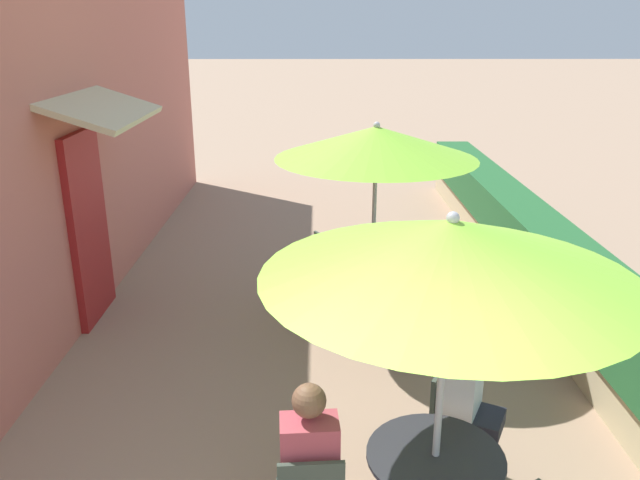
{
  "coord_description": "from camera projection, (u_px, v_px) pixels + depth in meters",
  "views": [
    {
      "loc": [
        0.11,
        -1.32,
        3.17
      ],
      "look_at": [
        0.15,
        4.92,
        1.0
      ],
      "focal_mm": 35.0,
      "sensor_mm": 36.0,
      "label": 1
    }
  ],
  "objects": [
    {
      "name": "cafe_facade_wall",
      "position": [
        78.0,
        127.0,
        6.92
      ],
      "size": [
        0.98,
        11.56,
        4.2
      ],
      "color": "#C66B5B",
      "rests_on": "ground_plane"
    },
    {
      "name": "planter_hedge",
      "position": [
        536.0,
        255.0,
        7.49
      ],
      "size": [
        0.6,
        10.56,
        1.01
      ],
      "color": "tan",
      "rests_on": "ground_plane"
    },
    {
      "name": "patio_table_near",
      "position": [
        434.0,
        480.0,
        3.77
      ],
      "size": [
        0.83,
        0.83,
        0.74
      ],
      "color": "#28282D",
      "rests_on": "ground_plane"
    },
    {
      "name": "patio_umbrella_near",
      "position": [
        451.0,
        250.0,
        3.29
      ],
      "size": [
        2.05,
        2.05,
        2.25
      ],
      "color": "#B7B7BC",
      "rests_on": "ground_plane"
    },
    {
      "name": "seated_patron_near_left",
      "position": [
        309.0,
        464.0,
        3.71
      ],
      "size": [
        0.35,
        0.42,
        1.25
      ],
      "rotation": [
        0.0,
        0.0,
        6.35
      ],
      "color": "#23232D",
      "rests_on": "ground_plane"
    },
    {
      "name": "cafe_chair_near_back",
      "position": [
        453.0,
        415.0,
        4.46
      ],
      "size": [
        0.54,
        0.54,
        0.87
      ],
      "rotation": [
        0.0,
        0.0,
        10.54
      ],
      "color": "#384238",
      "rests_on": "ground_plane"
    },
    {
      "name": "seated_patron_near_back",
      "position": [
        470.0,
        399.0,
        4.36
      ],
      "size": [
        0.5,
        0.46,
        1.25
      ],
      "rotation": [
        0.0,
        0.0,
        10.54
      ],
      "color": "#23232D",
      "rests_on": "ground_plane"
    },
    {
      "name": "patio_table_mid",
      "position": [
        372.0,
        280.0,
        6.72
      ],
      "size": [
        0.83,
        0.83,
        0.74
      ],
      "color": "#28282D",
      "rests_on": "ground_plane"
    },
    {
      "name": "patio_umbrella_mid",
      "position": [
        376.0,
        143.0,
        6.23
      ],
      "size": [
        2.05,
        2.05,
        2.25
      ],
      "color": "#B7B7BC",
      "rests_on": "ground_plane"
    },
    {
      "name": "cafe_chair_mid_left",
      "position": [
        421.0,
        308.0,
        6.15
      ],
      "size": [
        0.54,
        0.54,
        0.87
      ],
      "rotation": [
        0.0,
        0.0,
        8.36
      ],
      "color": "#384238",
      "rests_on": "ground_plane"
    },
    {
      "name": "cafe_chair_mid_right",
      "position": [
        331.0,
        262.0,
        7.32
      ],
      "size": [
        0.54,
        0.54,
        0.87
      ],
      "rotation": [
        0.0,
        0.0,
        11.5
      ],
      "color": "#384238",
      "rests_on": "ground_plane"
    },
    {
      "name": "coffee_cup_mid",
      "position": [
        367.0,
        255.0,
        6.8
      ],
      "size": [
        0.07,
        0.07,
        0.09
      ],
      "color": "teal",
      "rests_on": "patio_table_mid"
    }
  ]
}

